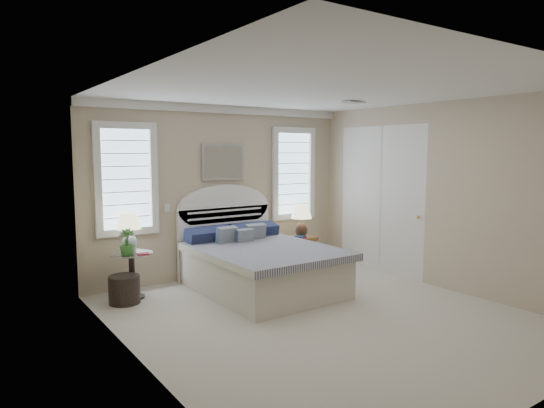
{
  "coord_description": "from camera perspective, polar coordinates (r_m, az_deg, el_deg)",
  "views": [
    {
      "loc": [
        -3.73,
        -4.31,
        2.0
      ],
      "look_at": [
        -0.07,
        1.0,
        1.29
      ],
      "focal_mm": 32.0,
      "sensor_mm": 36.0,
      "label": 1
    }
  ],
  "objects": [
    {
      "name": "switch_plate",
      "position": [
        7.39,
        -12.25,
        -0.44
      ],
      "size": [
        0.08,
        0.01,
        0.12
      ],
      "primitive_type": "cube",
      "color": "white",
      "rests_on": "wall_back"
    },
    {
      "name": "floor",
      "position": [
        6.04,
        6.09,
        -13.07
      ],
      "size": [
        4.5,
        5.0,
        0.01
      ],
      "primitive_type": "cube",
      "color": "beige",
      "rests_on": "ground"
    },
    {
      "name": "potted_plant",
      "position": [
        6.61,
        -16.71,
        -4.36
      ],
      "size": [
        0.25,
        0.25,
        0.35
      ],
      "primitive_type": "imported",
      "rotation": [
        0.0,
        0.0,
        -0.35
      ],
      "color": "#326729",
      "rests_on": "side_table_left"
    },
    {
      "name": "books_right",
      "position": [
        8.15,
        3.37,
        -3.91
      ],
      "size": [
        0.22,
        0.19,
        0.05
      ],
      "rotation": [
        0.0,
        0.0,
        0.3
      ],
      "color": "#A62938",
      "rests_on": "nightstand_right"
    },
    {
      "name": "hvac_vent",
      "position": [
        7.13,
        9.55,
        11.69
      ],
      "size": [
        0.3,
        0.2,
        0.02
      ],
      "primitive_type": "cube",
      "color": "#B2B2B2",
      "rests_on": "ceiling"
    },
    {
      "name": "lamp_right",
      "position": [
        8.21,
        3.47,
        -1.56
      ],
      "size": [
        0.36,
        0.36,
        0.57
      ],
      "rotation": [
        0.0,
        0.0,
        -0.04
      ],
      "color": "black",
      "rests_on": "nightstand_right"
    },
    {
      "name": "nightstand_right",
      "position": [
        8.34,
        3.28,
        -4.86
      ],
      "size": [
        0.5,
        0.4,
        0.53
      ],
      "color": "olive",
      "rests_on": "floor"
    },
    {
      "name": "wall_right",
      "position": [
        7.4,
        19.57,
        0.9
      ],
      "size": [
        0.02,
        5.0,
        2.7
      ],
      "primitive_type": "cube",
      "color": "#BEA98E",
      "rests_on": "floor"
    },
    {
      "name": "bed",
      "position": [
        7.05,
        -1.66,
        -6.93
      ],
      "size": [
        1.72,
        2.28,
        1.47
      ],
      "color": "beige",
      "rests_on": "floor"
    },
    {
      "name": "window_right",
      "position": [
        8.52,
        2.5,
        3.61
      ],
      "size": [
        0.9,
        0.06,
        1.6
      ],
      "primitive_type": "cube",
      "color": "silver",
      "rests_on": "wall_back"
    },
    {
      "name": "lamp_left",
      "position": [
        6.86,
        -16.48,
        -2.7
      ],
      "size": [
        0.39,
        0.39,
        0.54
      ],
      "rotation": [
        0.0,
        0.0,
        0.21
      ],
      "color": "white",
      "rests_on": "side_table_left"
    },
    {
      "name": "ceiling",
      "position": [
        5.74,
        6.41,
        13.28
      ],
      "size": [
        4.5,
        5.0,
        0.01
      ],
      "primitive_type": "cube",
      "color": "white",
      "rests_on": "wall_back"
    },
    {
      "name": "side_table_left",
      "position": [
        6.88,
        -16.15,
        -7.51
      ],
      "size": [
        0.56,
        0.56,
        0.63
      ],
      "color": "black",
      "rests_on": "floor"
    },
    {
      "name": "floor_pot",
      "position": [
        6.74,
        -16.97,
        -9.6
      ],
      "size": [
        0.51,
        0.51,
        0.37
      ],
      "primitive_type": "cylinder",
      "rotation": [
        0.0,
        0.0,
        -0.29
      ],
      "color": "black",
      "rests_on": "floor"
    },
    {
      "name": "crown_molding",
      "position": [
        7.75,
        -5.81,
        11.01
      ],
      "size": [
        4.5,
        0.08,
        0.12
      ],
      "primitive_type": "cube",
      "color": "white",
      "rests_on": "wall_back"
    },
    {
      "name": "wall_back",
      "position": [
        7.79,
        -5.85,
        1.49
      ],
      "size": [
        4.5,
        0.02,
        2.7
      ],
      "primitive_type": "cube",
      "color": "#BEA98E",
      "rests_on": "floor"
    },
    {
      "name": "wall_left",
      "position": [
        4.6,
        -15.5,
        -2.04
      ],
      "size": [
        0.02,
        5.0,
        2.7
      ],
      "primitive_type": "cube",
      "color": "#BEA98E",
      "rests_on": "floor"
    },
    {
      "name": "window_left",
      "position": [
        7.14,
        -16.78,
        2.83
      ],
      "size": [
        0.9,
        0.06,
        1.6
      ],
      "primitive_type": "cube",
      "color": "silver",
      "rests_on": "wall_back"
    },
    {
      "name": "painting",
      "position": [
        7.73,
        -5.75,
        4.94
      ],
      "size": [
        0.74,
        0.04,
        0.58
      ],
      "primitive_type": "cube",
      "color": "silver",
      "rests_on": "wall_back"
    },
    {
      "name": "closet_door",
      "position": [
        8.15,
        12.61,
        0.52
      ],
      "size": [
        0.02,
        1.8,
        2.4
      ],
      "primitive_type": "cube",
      "color": "silver",
      "rests_on": "floor"
    },
    {
      "name": "books_left",
      "position": [
        6.65,
        -14.93,
        -5.71
      ],
      "size": [
        0.17,
        0.14,
        0.02
      ],
      "rotation": [
        0.0,
        0.0,
        -0.15
      ],
      "color": "#A62938",
      "rests_on": "side_table_left"
    }
  ]
}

